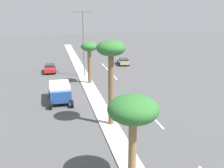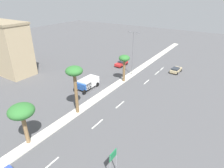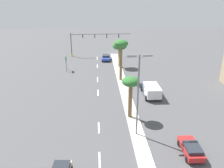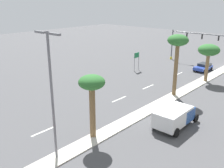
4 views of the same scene
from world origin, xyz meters
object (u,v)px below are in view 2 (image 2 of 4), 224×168
object	(u,v)px
palm_tree_front	(74,74)
street_lamp_left	(133,50)
commercial_building	(6,48)
palm_tree_inboard	(22,112)
box_truck	(87,83)
sedan_tan_trailing	(176,70)
sedan_red_mid	(122,63)
directional_road_sign	(113,158)
palm_tree_left	(124,60)

from	to	relation	value
palm_tree_front	street_lamp_left	size ratio (longest dim) A/B	0.79
commercial_building	palm_tree_inboard	size ratio (longest dim) A/B	2.29
commercial_building	street_lamp_left	bearing A→B (deg)	29.89
street_lamp_left	palm_tree_front	bearing A→B (deg)	-89.79
commercial_building	street_lamp_left	xyz separation A→B (m)	(26.44, 15.20, -0.11)
palm_tree_front	box_truck	world-z (taller)	palm_tree_front
sedan_tan_trailing	sedan_red_mid	xyz separation A→B (m)	(-14.02, -3.21, 0.01)
palm_tree_inboard	sedan_tan_trailing	world-z (taller)	palm_tree_inboard
commercial_building	sedan_red_mid	xyz separation A→B (m)	(20.97, 19.45, -5.53)
sedan_tan_trailing	commercial_building	bearing A→B (deg)	-147.09
street_lamp_left	sedan_tan_trailing	bearing A→B (deg)	41.07
palm_tree_inboard	palm_tree_front	bearing A→B (deg)	86.17
box_truck	directional_road_sign	bearing A→B (deg)	-43.05
palm_tree_inboard	palm_tree_left	bearing A→B (deg)	88.15
palm_tree_inboard	sedan_tan_trailing	bearing A→B (deg)	75.91
sedan_red_mid	palm_tree_inboard	bearing A→B (deg)	-81.51
directional_road_sign	sedan_tan_trailing	size ratio (longest dim) A/B	0.83
commercial_building	palm_tree_front	distance (m)	26.90
commercial_building	palm_tree_front	size ratio (longest dim) A/B	1.64
directional_road_sign	sedan_red_mid	world-z (taller)	directional_road_sign
palm_tree_inboard	sedan_tan_trailing	xyz separation A→B (m)	(9.09, 36.24, -4.21)
palm_tree_inboard	sedan_red_mid	size ratio (longest dim) A/B	1.38
commercial_building	sedan_red_mid	distance (m)	29.13
palm_tree_inboard	box_truck	size ratio (longest dim) A/B	1.07
palm_tree_inboard	palm_tree_left	world-z (taller)	palm_tree_left
directional_road_sign	commercial_building	bearing A→B (deg)	163.15
palm_tree_inboard	street_lamp_left	bearing A→B (deg)	88.93
palm_tree_left	sedan_tan_trailing	size ratio (longest dim) A/B	1.52
palm_tree_left	directional_road_sign	bearing A→B (deg)	-62.77
palm_tree_left	palm_tree_front	bearing A→B (deg)	-90.66
directional_road_sign	palm_tree_inboard	bearing A→B (deg)	-170.61
commercial_building	street_lamp_left	distance (m)	30.50
directional_road_sign	commercial_building	distance (m)	40.07
sedan_tan_trailing	sedan_red_mid	distance (m)	14.38
sedan_red_mid	box_truck	distance (m)	15.93
commercial_building	sedan_red_mid	bearing A→B (deg)	42.83
palm_tree_left	box_truck	distance (m)	9.42
palm_tree_inboard	street_lamp_left	xyz separation A→B (m)	(0.54, 28.78, 1.22)
directional_road_sign	sedan_red_mid	xyz separation A→B (m)	(-17.20, 31.00, -1.67)
sedan_tan_trailing	box_truck	world-z (taller)	box_truck
commercial_building	directional_road_sign	bearing A→B (deg)	-16.85
palm_tree_inboard	palm_tree_front	distance (m)	9.36
palm_tree_left	sedan_tan_trailing	xyz separation A→B (m)	(8.31, 11.90, -4.34)
palm_tree_front	palm_tree_left	distance (m)	15.35
street_lamp_left	box_truck	distance (m)	13.41
directional_road_sign	palm_tree_inboard	world-z (taller)	palm_tree_inboard
sedan_tan_trailing	sedan_red_mid	world-z (taller)	sedan_red_mid
sedan_tan_trailing	palm_tree_front	bearing A→B (deg)	-107.36
box_truck	commercial_building	bearing A→B (deg)	-170.81
directional_road_sign	street_lamp_left	bearing A→B (deg)	113.67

